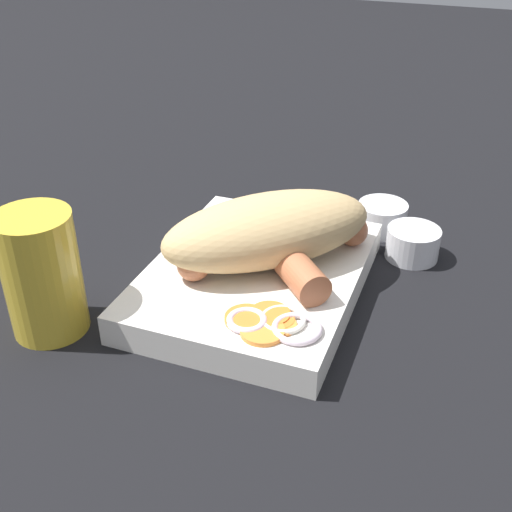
# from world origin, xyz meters

# --- Properties ---
(ground_plane) EXTENTS (3.00, 3.00, 0.00)m
(ground_plane) POSITION_xyz_m (0.00, 0.00, 0.00)
(ground_plane) COLOR black
(food_tray) EXTENTS (0.23, 0.18, 0.03)m
(food_tray) POSITION_xyz_m (0.00, 0.00, 0.01)
(food_tray) COLOR silver
(food_tray) RESTS_ON ground_plane
(bread_roll) EXTENTS (0.20, 0.20, 0.06)m
(bread_roll) POSITION_xyz_m (-0.01, 0.01, 0.06)
(bread_roll) COLOR tan
(bread_roll) RESTS_ON food_tray
(sausage) EXTENTS (0.14, 0.14, 0.03)m
(sausage) POSITION_xyz_m (-0.01, 0.01, 0.04)
(sausage) COLOR #B26642
(sausage) RESTS_ON food_tray
(pickled_veggies) EXTENTS (0.06, 0.08, 0.01)m
(pickled_veggies) POSITION_xyz_m (0.08, 0.04, 0.03)
(pickled_veggies) COLOR orange
(pickled_veggies) RESTS_ON food_tray
(condiment_cup_near) EXTENTS (0.05, 0.05, 0.03)m
(condiment_cup_near) POSITION_xyz_m (-0.11, 0.12, 0.01)
(condiment_cup_near) COLOR white
(condiment_cup_near) RESTS_ON ground_plane
(condiment_cup_far) EXTENTS (0.05, 0.05, 0.03)m
(condiment_cup_far) POSITION_xyz_m (-0.15, 0.08, 0.01)
(condiment_cup_far) COLOR white
(condiment_cup_far) RESTS_ON ground_plane
(drink_glass) EXTENTS (0.06, 0.06, 0.11)m
(drink_glass) POSITION_xyz_m (0.11, -0.14, 0.05)
(drink_glass) COLOR gold
(drink_glass) RESTS_ON ground_plane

